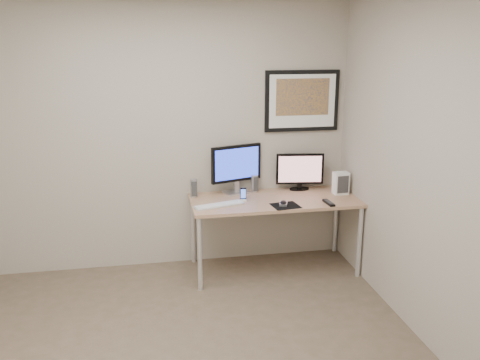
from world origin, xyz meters
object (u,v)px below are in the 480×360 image
(monitor_large, at_px, (236,167))
(framed_art, at_px, (302,101))
(fan_unit, at_px, (341,183))
(monitor_tv, at_px, (300,171))
(keyboard, at_px, (219,205))
(speaker_left, at_px, (194,188))
(desk, at_px, (274,205))
(phone_dock, at_px, (243,194))
(speaker_right, at_px, (254,183))

(monitor_large, bearing_deg, framed_art, -11.20)
(monitor_large, height_order, fan_unit, monitor_large)
(monitor_tv, bearing_deg, keyboard, -149.26)
(monitor_tv, relative_size, fan_unit, 2.18)
(monitor_large, relative_size, keyboard, 1.09)
(monitor_large, bearing_deg, fan_unit, -29.78)
(speaker_left, bearing_deg, desk, -21.95)
(desk, xyz_separation_m, phone_dock, (-0.30, -0.00, 0.13))
(phone_dock, bearing_deg, speaker_left, 160.02)
(speaker_left, distance_m, fan_unit, 1.45)
(desk, height_order, framed_art, framed_art)
(desk, height_order, fan_unit, fan_unit)
(monitor_large, bearing_deg, speaker_left, 168.29)
(desk, distance_m, speaker_left, 0.80)
(keyboard, distance_m, fan_unit, 1.25)
(monitor_large, relative_size, fan_unit, 2.36)
(speaker_right, bearing_deg, speaker_left, 173.43)
(keyboard, bearing_deg, speaker_right, 27.08)
(fan_unit, bearing_deg, keyboard, -175.54)
(framed_art, xyz_separation_m, fan_unit, (0.33, -0.29, -0.78))
(speaker_left, height_order, fan_unit, fan_unit)
(desk, height_order, monitor_tv, monitor_tv)
(framed_art, bearing_deg, phone_dock, -152.94)
(framed_art, height_order, keyboard, framed_art)
(framed_art, xyz_separation_m, monitor_tv, (-0.03, -0.08, -0.69))
(fan_unit, bearing_deg, monitor_large, 165.32)
(desk, relative_size, speaker_right, 9.27)
(speaker_left, xyz_separation_m, speaker_right, (0.62, 0.07, -0.00))
(monitor_large, relative_size, speaker_left, 2.92)
(monitor_tv, bearing_deg, speaker_right, -174.99)
(fan_unit, bearing_deg, speaker_right, 161.29)
(speaker_left, distance_m, keyboard, 0.39)
(keyboard, bearing_deg, desk, -4.24)
(monitor_tv, relative_size, phone_dock, 3.78)
(monitor_large, distance_m, monitor_tv, 0.65)
(monitor_tv, relative_size, speaker_left, 2.70)
(speaker_left, xyz_separation_m, keyboard, (0.20, -0.32, -0.08))
(framed_art, distance_m, monitor_large, 0.92)
(desk, bearing_deg, speaker_right, 116.55)
(monitor_large, bearing_deg, phone_dock, -103.28)
(monitor_large, xyz_separation_m, keyboard, (-0.23, -0.37, -0.26))
(framed_art, relative_size, monitor_tv, 1.57)
(desk, bearing_deg, speaker_left, 164.65)
(desk, relative_size, monitor_large, 3.10)
(desk, xyz_separation_m, monitor_tv, (0.32, 0.25, 0.27))
(desk, bearing_deg, keyboard, -168.13)
(speaker_right, height_order, fan_unit, fan_unit)
(monitor_large, bearing_deg, keyboard, -139.57)
(monitor_large, height_order, phone_dock, monitor_large)
(monitor_large, xyz_separation_m, speaker_left, (-0.43, -0.05, -0.18))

